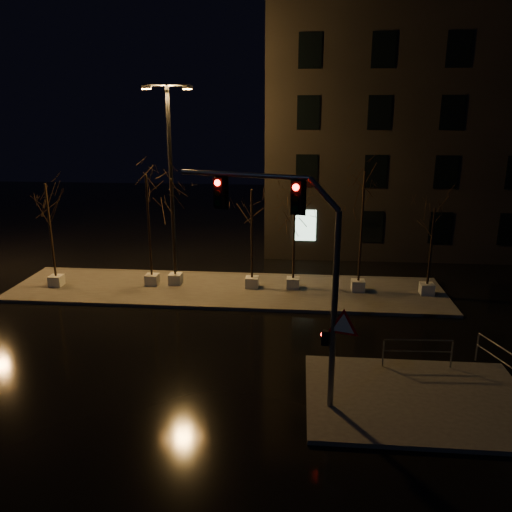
# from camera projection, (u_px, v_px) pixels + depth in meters

# --- Properties ---
(ground) EXTENTS (90.00, 90.00, 0.00)m
(ground) POSITION_uv_depth(u_px,v_px,m) (205.00, 343.00, 19.83)
(ground) COLOR black
(ground) RESTS_ON ground
(median) EXTENTS (22.00, 5.00, 0.15)m
(median) POSITION_uv_depth(u_px,v_px,m) (227.00, 290.00, 25.55)
(median) COLOR #45423E
(median) RESTS_ON ground
(sidewalk_corner) EXTENTS (7.00, 5.00, 0.15)m
(sidewalk_corner) POSITION_uv_depth(u_px,v_px,m) (417.00, 399.00, 15.82)
(sidewalk_corner) COLOR #45423E
(sidewalk_corner) RESTS_ON ground
(building) EXTENTS (25.00, 12.00, 15.00)m
(building) POSITION_uv_depth(u_px,v_px,m) (455.00, 132.00, 33.77)
(building) COLOR black
(building) RESTS_ON ground
(tree_0) EXTENTS (1.80, 1.80, 5.48)m
(tree_0) POSITION_uv_depth(u_px,v_px,m) (48.00, 207.00, 24.77)
(tree_0) COLOR silver
(tree_0) RESTS_ON median
(tree_1) EXTENTS (1.80, 1.80, 5.90)m
(tree_1) POSITION_uv_depth(u_px,v_px,m) (147.00, 200.00, 24.85)
(tree_1) COLOR silver
(tree_1) RESTS_ON median
(tree_2) EXTENTS (1.80, 1.80, 5.66)m
(tree_2) POSITION_uv_depth(u_px,v_px,m) (172.00, 203.00, 25.01)
(tree_2) COLOR silver
(tree_2) RESTS_ON median
(tree_3) EXTENTS (1.80, 1.80, 5.19)m
(tree_3) POSITION_uv_depth(u_px,v_px,m) (252.00, 212.00, 24.58)
(tree_3) COLOR silver
(tree_3) RESTS_ON median
(tree_4) EXTENTS (1.80, 1.80, 4.64)m
(tree_4) POSITION_uv_depth(u_px,v_px,m) (294.00, 221.00, 24.60)
(tree_4) COLOR silver
(tree_4) RESTS_ON median
(tree_5) EXTENTS (1.80, 1.80, 6.16)m
(tree_5) POSITION_uv_depth(u_px,v_px,m) (363.00, 199.00, 23.90)
(tree_5) COLOR silver
(tree_5) RESTS_ON median
(tree_6) EXTENTS (1.80, 1.80, 4.43)m
(tree_6) POSITION_uv_depth(u_px,v_px,m) (433.00, 228.00, 23.78)
(tree_6) COLOR silver
(tree_6) RESTS_ON median
(traffic_signal_mast) EXTENTS (5.49, 1.83, 7.00)m
(traffic_signal_mast) POSITION_uv_depth(u_px,v_px,m) (298.00, 258.00, 14.49)
(traffic_signal_mast) COLOR slate
(traffic_signal_mast) RESTS_ON sidewalk_corner
(streetlight_main) EXTENTS (2.50, 0.74, 10.00)m
(streetlight_main) POSITION_uv_depth(u_px,v_px,m) (171.00, 171.00, 25.38)
(streetlight_main) COLOR black
(streetlight_main) RESTS_ON median
(guard_rail_a) EXTENTS (2.44, 0.18, 1.05)m
(guard_rail_a) POSITION_uv_depth(u_px,v_px,m) (418.00, 349.00, 17.49)
(guard_rail_a) COLOR slate
(guard_rail_a) RESTS_ON sidewalk_corner
(guard_rail_b) EXTENTS (0.77, 2.20, 1.10)m
(guard_rail_b) POSITION_uv_depth(u_px,v_px,m) (499.00, 357.00, 16.86)
(guard_rail_b) COLOR slate
(guard_rail_b) RESTS_ON sidewalk_corner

